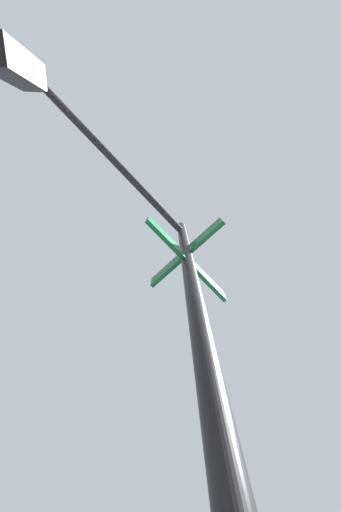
# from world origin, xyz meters

# --- Properties ---
(traffic_signal_near) EXTENTS (2.39, 2.38, 5.48)m
(traffic_signal_near) POSITION_xyz_m (-6.60, -6.15, 3.86)
(traffic_signal_near) COLOR black
(traffic_signal_near) RESTS_ON ground_plane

